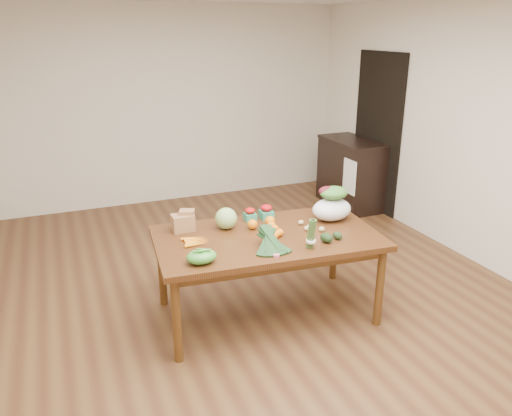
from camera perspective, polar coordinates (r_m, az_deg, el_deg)
name	(u,v)px	position (r m, az deg, el deg)	size (l,w,h in m)	color
floor	(249,292)	(4.83, -0.78, -9.60)	(6.00, 6.00, 0.00)	brown
room_walls	(248,154)	(4.33, -0.87, 6.15)	(5.02, 6.02, 2.70)	silver
dining_table	(267,275)	(4.33, 1.25, -7.69)	(1.85, 1.03, 0.75)	#492A11
doorway_dark	(377,133)	(6.95, 13.66, 8.34)	(0.02, 1.00, 2.10)	black
cabinet	(350,173)	(7.08, 10.72, 3.93)	(0.52, 1.02, 0.94)	black
dish_towel	(349,177)	(6.62, 10.63, 3.53)	(0.02, 0.28, 0.45)	white
paper_bag	(183,221)	(4.27, -8.36, -1.49)	(0.24, 0.20, 0.17)	#8F6140
cabbage	(226,218)	(4.27, -3.44, -1.19)	(0.19, 0.19, 0.19)	#85B065
strawberry_basket_a	(250,215)	(4.47, -0.69, -0.82)	(0.10, 0.10, 0.09)	red
strawberry_basket_b	(266,213)	(4.51, 1.20, -0.57)	(0.11, 0.11, 0.10)	red
orange_a	(253,224)	(4.27, -0.40, -1.88)	(0.09, 0.09, 0.09)	orange
orange_b	(270,221)	(4.34, 1.63, -1.51)	(0.09, 0.09, 0.09)	orange
orange_c	(271,226)	(4.24, 1.78, -2.11)	(0.08, 0.08, 0.08)	orange
mandarin_cluster	(275,230)	(4.14, 2.18, -2.57)	(0.18, 0.18, 0.10)	orange
carrots	(196,241)	(4.05, -6.83, -3.75)	(0.22, 0.19, 0.03)	orange
snap_pea_bag	(202,257)	(3.69, -6.25, -5.54)	(0.23, 0.17, 0.10)	#479532
kale_bunch	(272,242)	(3.84, 1.86, -3.89)	(0.32, 0.40, 0.16)	black
asparagus_bundle	(311,234)	(3.89, 6.33, -2.94)	(0.08, 0.08, 0.25)	#4C6C31
potato_a	(307,228)	(4.27, 5.84, -2.33)	(0.05, 0.04, 0.04)	tan
potato_b	(310,231)	(4.23, 6.21, -2.58)	(0.05, 0.04, 0.04)	tan
potato_c	(310,227)	(4.29, 6.18, -2.17)	(0.06, 0.05, 0.05)	#CFBB77
potato_d	(301,222)	(4.39, 5.15, -1.66)	(0.05, 0.04, 0.04)	#DCC77F
potato_e	(322,229)	(4.26, 7.51, -2.41)	(0.05, 0.05, 0.04)	#CDBE76
avocado_a	(326,238)	(4.05, 8.04, -3.38)	(0.08, 0.12, 0.08)	black
avocado_b	(337,236)	(4.13, 9.29, -3.14)	(0.06, 0.09, 0.06)	black
salad_bag	(332,205)	(4.49, 8.67, 0.33)	(0.36, 0.27, 0.28)	white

